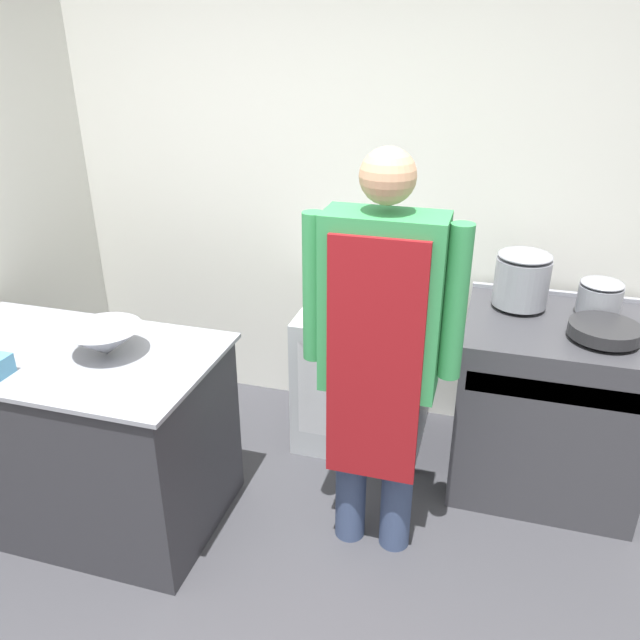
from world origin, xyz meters
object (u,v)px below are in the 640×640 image
Objects in this scene: fridge_unit at (364,375)px; mixing_bowl at (105,341)px; stock_pot at (522,278)px; sauce_pot at (600,296)px; saute_pan at (605,330)px; stove at (546,403)px; person_cook at (380,343)px.

mixing_bowl is (-0.96, -0.96, 0.55)m from fridge_unit.
fridge_unit is 2.84× the size of stock_pot.
stock_pot is 1.36× the size of sauce_pot.
stove is at bearing 142.01° from saute_pan.
saute_pan is at bearing -37.99° from stove.
saute_pan reaches higher than stove.
mixing_bowl is 2.22m from saute_pan.
fridge_unit is at bearing -178.59° from sauce_pot.
mixing_bowl is (-1.93, -0.85, 0.49)m from stove.
saute_pan is at bearing -12.12° from fridge_unit.
stock_pot is 0.37m from sauce_pot.
person_cook is 1.08m from saute_pan.
fridge_unit is at bearing 167.88° from saute_pan.
mixing_bowl is 2.00m from stock_pot.
fridge_unit is at bearing 173.54° from stove.
stock_pot reaches higher than stove.
stock_pot is at bearing 56.92° from person_cook.
stove is 0.51× the size of person_cook.
fridge_unit is 1.29m from saute_pan.
saute_pan is at bearing 18.81° from mixing_bowl.
stock_pot is (1.74, 0.99, 0.12)m from mixing_bowl.
saute_pan is at bearing -36.55° from stock_pot.
sauce_pot is (2.11, 0.99, 0.06)m from mixing_bowl.
stock_pot is at bearing 2.08° from fridge_unit.
stock_pot is at bearing 180.00° from sauce_pot.
person_cook reaches higher than stove.
sauce_pot is (0.00, 0.27, 0.06)m from saute_pan.
stock_pot is 0.89× the size of saute_pan.
mixing_bowl is at bearing -156.17° from stove.
stock_pot is at bearing 143.45° from saute_pan.
person_cook reaches higher than sauce_pot.
person_cook is 1.25m from sauce_pot.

